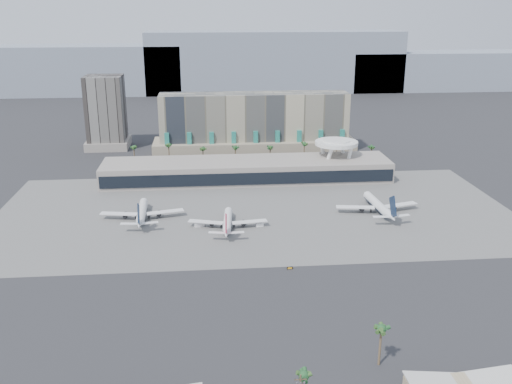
{
  "coord_description": "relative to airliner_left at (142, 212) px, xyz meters",
  "views": [
    {
      "loc": [
        -24.08,
        -215.5,
        100.36
      ],
      "look_at": [
        -0.93,
        40.0,
        15.4
      ],
      "focal_mm": 40.0,
      "sensor_mm": 36.0,
      "label": 1
    }
  ],
  "objects": [
    {
      "name": "terminal",
      "position": [
        56.08,
        60.56,
        2.85
      ],
      "size": [
        170.0,
        32.5,
        14.5
      ],
      "color": "gray",
      "rests_on": "ground"
    },
    {
      "name": "airliner_right",
      "position": [
        117.74,
        -1.24,
        0.18
      ],
      "size": [
        42.83,
        44.18,
        15.24
      ],
      "rotation": [
        0.0,
        0.0,
        0.06
      ],
      "color": "white",
      "rests_on": "ground"
    },
    {
      "name": "airliner_left",
      "position": [
        0.0,
        0.0,
        0.0
      ],
      "size": [
        40.93,
        42.15,
        14.55
      ],
      "rotation": [
        0.0,
        0.0,
        0.03
      ],
      "color": "white",
      "rests_on": "ground"
    },
    {
      "name": "near_palm_b",
      "position": [
        80.6,
        -126.34,
        6.82
      ],
      "size": [
        6.0,
        6.0,
        13.36
      ],
      "color": "brown",
      "rests_on": "ground"
    },
    {
      "name": "airliner_centre",
      "position": [
        41.18,
        -15.32,
        -0.29
      ],
      "size": [
        37.55,
        38.76,
        13.38
      ],
      "rotation": [
        0.0,
        0.0,
        -0.08
      ],
      "color": "white",
      "rests_on": "ground"
    },
    {
      "name": "taxiway_sign",
      "position": [
        63.91,
        -61.53,
        -3.14
      ],
      "size": [
        2.38,
        0.55,
        1.08
      ],
      "rotation": [
        0.0,
        0.0,
        0.08
      ],
      "color": "black",
      "rests_on": "ground"
    },
    {
      "name": "service_vehicle_a",
      "position": [
        27.9,
        -12.43,
        -2.57
      ],
      "size": [
        4.97,
        3.53,
        2.2
      ],
      "primitive_type": "cube",
      "rotation": [
        0.0,
        0.0,
        0.33
      ],
      "color": "white",
      "rests_on": "ground"
    },
    {
      "name": "saucer_structure",
      "position": [
        111.08,
        66.72,
        14.78
      ],
      "size": [
        26.0,
        26.0,
        21.89
      ],
      "color": "white",
      "rests_on": "ground"
    },
    {
      "name": "service_vehicle_b",
      "position": [
        56.27,
        -14.65,
        -2.75
      ],
      "size": [
        3.91,
        2.69,
        1.85
      ],
      "primitive_type": "cube",
      "rotation": [
        0.0,
        0.0,
        0.19
      ],
      "color": "white",
      "rests_on": "ground"
    },
    {
      "name": "apron_pad",
      "position": [
        56.08,
        5.72,
        -3.64
      ],
      "size": [
        260.0,
        130.0,
        0.06
      ],
      "primitive_type": "cube",
      "color": "#5B5B59",
      "rests_on": "ground"
    },
    {
      "name": "office_tower",
      "position": [
        -38.92,
        150.72,
        19.27
      ],
      "size": [
        30.0,
        30.0,
        52.0
      ],
      "color": "black",
      "rests_on": "ground"
    },
    {
      "name": "palm_row",
      "position": [
        63.08,
        95.72,
        6.83
      ],
      "size": [
        157.8,
        2.8,
        13.1
      ],
      "color": "brown",
      "rests_on": "ground"
    },
    {
      "name": "hotel",
      "position": [
        66.08,
        125.14,
        13.14
      ],
      "size": [
        140.0,
        30.0,
        42.0
      ],
      "color": "tan",
      "rests_on": "ground"
    },
    {
      "name": "near_palm_a",
      "position": [
        55.6,
        -141.67,
        3.92
      ],
      "size": [
        6.0,
        6.0,
        10.4
      ],
      "color": "brown",
      "rests_on": "ground"
    },
    {
      "name": "ground",
      "position": [
        56.08,
        -49.28,
        -3.67
      ],
      "size": [
        900.0,
        900.0,
        0.0
      ],
      "primitive_type": "plane",
      "color": "#232326",
      "rests_on": "ground"
    },
    {
      "name": "mountain_ridge",
      "position": [
        83.95,
        420.72,
        26.22
      ],
      "size": [
        680.0,
        60.0,
        70.0
      ],
      "color": "gray",
      "rests_on": "ground"
    }
  ]
}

